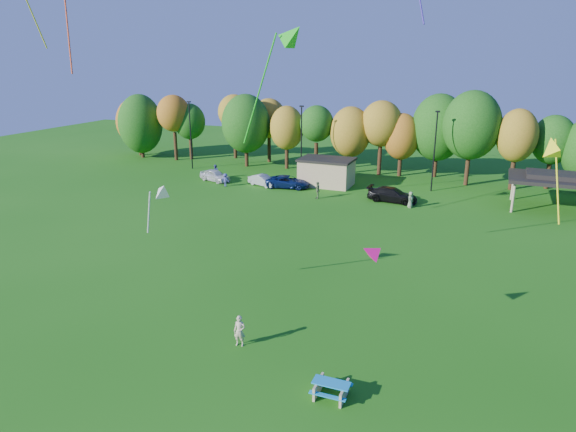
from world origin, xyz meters
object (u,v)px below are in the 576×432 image
at_px(car_c, 288,182).
at_px(car_d, 392,195).
at_px(car_b, 263,180).
at_px(kite_flyer, 240,331).
at_px(picnic_table, 331,388).
at_px(car_a, 215,175).

height_order(car_c, car_d, car_d).
height_order(car_b, car_d, car_d).
bearing_deg(car_d, kite_flyer, -179.77).
height_order(kite_flyer, car_b, kite_flyer).
height_order(kite_flyer, car_d, kite_flyer).
bearing_deg(car_c, car_d, -105.43).
bearing_deg(car_c, picnic_table, -164.06).
relative_size(picnic_table, car_d, 0.33).
xyz_separation_m(kite_flyer, car_b, (-13.74, 32.45, -0.22)).
relative_size(kite_flyer, car_b, 0.44).
bearing_deg(car_b, car_d, -74.16).
xyz_separation_m(picnic_table, car_d, (-3.98, 33.63, 0.33)).
height_order(picnic_table, car_c, car_c).
distance_m(picnic_table, car_b, 39.87).
height_order(picnic_table, kite_flyer, kite_flyer).
height_order(car_b, car_c, car_c).
relative_size(car_c, car_d, 0.98).
xyz_separation_m(kite_flyer, car_c, (-10.65, 32.71, -0.15)).
bearing_deg(car_d, car_a, 91.22).
bearing_deg(car_c, car_b, 85.33).
xyz_separation_m(car_a, car_d, (22.13, -0.95, 0.04)).
xyz_separation_m(picnic_table, car_a, (-26.11, 34.58, 0.29)).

